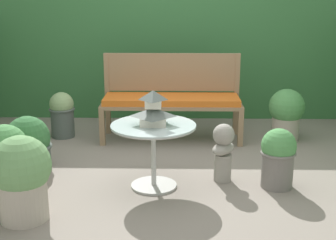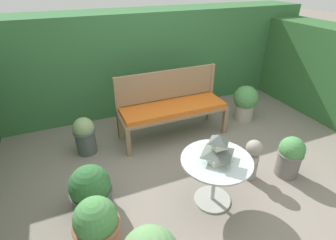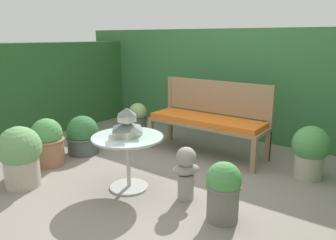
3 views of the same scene
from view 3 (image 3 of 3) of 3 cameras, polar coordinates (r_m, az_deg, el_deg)
name	(u,v)px [view 3 (image 3 of 3)]	position (r m, az deg, el deg)	size (l,w,h in m)	color
ground	(165,175)	(3.91, -0.59, -9.64)	(30.00, 30.00, 0.00)	gray
foliage_hedge_back	(247,82)	(5.64, 13.67, 6.47)	(6.40, 0.82, 1.71)	#38703D
foliage_hedge_left	(32,89)	(5.89, -22.55, 5.03)	(0.70, 3.50, 1.49)	#285628
garden_bench	(207,122)	(4.49, 6.72, -0.43)	(1.63, 0.54, 0.52)	#937556
bench_backrest	(216,101)	(4.65, 8.34, 3.35)	(1.63, 0.06, 0.99)	#937556
patio_table	(128,147)	(3.47, -7.01, -4.74)	(0.75, 0.75, 0.58)	#B7B7B2
pagoda_birdhouse	(127,124)	(3.40, -7.14, -0.72)	(0.30, 0.30, 0.30)	silver
garden_bust	(186,170)	(3.27, 3.14, -8.77)	(0.29, 0.32, 0.55)	gray
potted_plant_table_near	(223,190)	(2.96, 9.59, -11.94)	(0.32, 0.32, 0.54)	slate
potted_plant_patio_mid	(138,119)	(5.34, -5.26, 0.17)	(0.31, 0.31, 0.55)	#4C5651
potted_plant_bench_right	(20,155)	(3.86, -24.32, -5.62)	(0.46, 0.46, 0.67)	#ADA393
potted_plant_table_far	(83,136)	(4.70, -14.61, -2.72)	(0.46, 0.46, 0.53)	#4C5651
potted_plant_hedge_corner	(310,150)	(4.08, 23.52, -4.88)	(0.42, 0.42, 0.61)	#ADA393
potted_plant_path_edge	(47,142)	(4.40, -20.27, -3.65)	(0.43, 0.43, 0.60)	#9E664C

